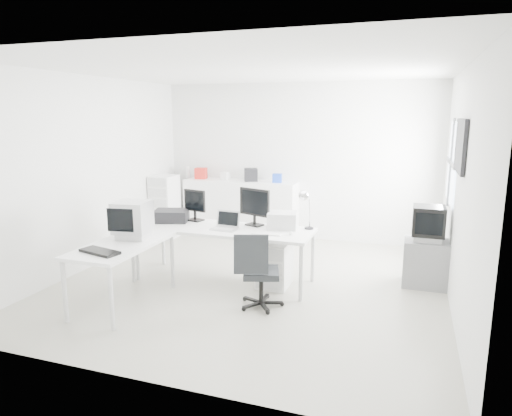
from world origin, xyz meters
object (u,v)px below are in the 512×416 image
(drawer_pedestal, at_px, (275,264))
(lcd_monitor_large, at_px, (254,207))
(side_desk, at_px, (123,274))
(laptop, at_px, (224,221))
(tv_cabinet, at_px, (425,263))
(sideboard, at_px, (241,209))
(crt_monitor, at_px, (133,220))
(office_chair, at_px, (261,269))
(main_desk, at_px, (224,254))
(laser_printer, at_px, (282,220))
(crt_tv, at_px, (428,224))
(lcd_monitor_small, at_px, (195,205))
(filing_cabinet, at_px, (165,207))
(inkjet_printer, at_px, (171,216))

(drawer_pedestal, xyz_separation_m, lcd_monitor_large, (-0.35, 0.20, 0.70))
(side_desk, bearing_deg, laptop, 48.01)
(tv_cabinet, height_order, sideboard, sideboard)
(lcd_monitor_large, xyz_separation_m, crt_monitor, (-1.20, -1.10, -0.02))
(lcd_monitor_large, bearing_deg, office_chair, -46.81)
(main_desk, height_order, laptop, laptop)
(laser_printer, bearing_deg, crt_tv, 2.63)
(lcd_monitor_small, bearing_deg, filing_cabinet, 146.92)
(laser_printer, height_order, tv_cabinet, laser_printer)
(lcd_monitor_small, bearing_deg, laser_printer, 13.27)
(lcd_monitor_large, xyz_separation_m, office_chair, (0.39, -0.91, -0.54))
(main_desk, relative_size, lcd_monitor_small, 5.30)
(drawer_pedestal, distance_m, filing_cabinet, 3.11)
(sideboard, bearing_deg, crt_tv, -26.14)
(inkjet_printer, distance_m, crt_tv, 3.50)
(filing_cabinet, bearing_deg, lcd_monitor_large, -33.39)
(filing_cabinet, bearing_deg, sideboard, 22.63)
(lcd_monitor_small, xyz_separation_m, laptop, (0.60, -0.35, -0.11))
(side_desk, relative_size, crt_monitor, 2.98)
(main_desk, height_order, crt_monitor, crt_monitor)
(sideboard, height_order, filing_cabinet, filing_cabinet)
(main_desk, bearing_deg, crt_tv, 15.00)
(inkjet_printer, bearing_deg, lcd_monitor_small, 9.02)
(laptop, height_order, tv_cabinet, laptop)
(laptop, relative_size, filing_cabinet, 0.31)
(laser_printer, bearing_deg, crt_monitor, -158.05)
(lcd_monitor_large, distance_m, office_chair, 1.13)
(crt_tv, distance_m, sideboard, 3.59)
(laptop, bearing_deg, laser_printer, 28.45)
(crt_monitor, height_order, filing_cabinet, crt_monitor)
(side_desk, bearing_deg, office_chair, 15.52)
(crt_tv, bearing_deg, lcd_monitor_large, -168.78)
(drawer_pedestal, relative_size, lcd_monitor_large, 1.18)
(laser_printer, height_order, crt_monitor, crt_monitor)
(main_desk, xyz_separation_m, inkjet_printer, (-0.85, 0.10, 0.46))
(laser_printer, relative_size, crt_tv, 0.76)
(lcd_monitor_small, xyz_separation_m, sideboard, (-0.06, 2.02, -0.45))
(side_desk, distance_m, lcd_monitor_large, 1.91)
(drawer_pedestal, distance_m, lcd_monitor_large, 0.81)
(laptop, bearing_deg, lcd_monitor_small, 153.63)
(lcd_monitor_large, bearing_deg, inkjet_printer, -153.16)
(crt_tv, bearing_deg, laptop, -162.65)
(filing_cabinet, bearing_deg, tv_cabinet, -13.00)
(laser_printer, xyz_separation_m, crt_tv, (1.85, 0.48, -0.02))
(side_desk, bearing_deg, filing_cabinet, 110.37)
(main_desk, bearing_deg, drawer_pedestal, 4.09)
(side_desk, relative_size, filing_cabinet, 1.21)
(inkjet_printer, relative_size, crt_monitor, 0.99)
(drawer_pedestal, xyz_separation_m, crt_tv, (1.90, 0.65, 0.54))
(laptop, xyz_separation_m, office_chair, (0.69, -0.56, -0.40))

